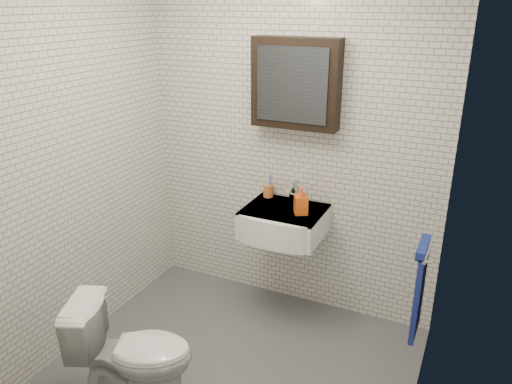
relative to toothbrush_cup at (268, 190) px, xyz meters
The scene contains 9 objects.
ground 1.31m from the toothbrush_cup, 81.04° to the right, with size 2.20×2.00×0.01m, color #505258.
room_shell 1.11m from the toothbrush_cup, 81.04° to the right, with size 2.22×2.02×2.51m.
washbasin 0.32m from the toothbrush_cup, 46.14° to the right, with size 0.55×0.50×0.20m.
faucet 0.20m from the toothbrush_cup, ahead, with size 0.06×0.20×0.15m.
mirror_cabinet 0.82m from the toothbrush_cup, ahead, with size 0.60×0.15×0.60m.
towel_rail 1.34m from the toothbrush_cup, 26.33° to the right, with size 0.09×0.30×0.58m.
toothbrush_cup is the anchor object (origin of this frame).
soap_bottle 0.39m from the toothbrush_cup, 30.46° to the right, with size 0.09×0.09×0.20m, color orange.
toilet 1.49m from the toothbrush_cup, 99.66° to the right, with size 0.38×0.67×0.68m, color white.
Camera 1 is at (1.24, -2.23, 2.23)m, focal length 35.00 mm.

